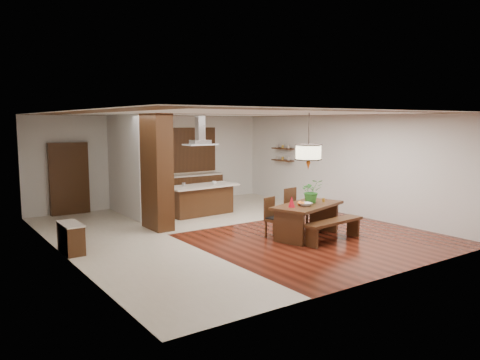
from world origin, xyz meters
TOP-DOWN VIEW (x-y plane):
  - room_shell at (0.00, 0.00)m, footprint 9.00×9.04m
  - tile_hallway at (-2.75, 0.00)m, footprint 2.50×9.00m
  - tile_kitchen at (1.25, 2.50)m, footprint 5.50×4.00m
  - soffit_band at (0.00, 0.00)m, footprint 8.00×9.00m
  - partition_pier at (-1.40, 1.20)m, footprint 0.45×1.00m
  - partition_stub at (-1.40, 3.30)m, footprint 0.18×2.40m
  - hallway_console at (-3.81, 0.20)m, footprint 0.37×0.88m
  - hallway_doorway at (-2.70, 4.40)m, footprint 1.10×0.20m
  - rear_counter at (1.00, 4.20)m, footprint 2.60×0.62m
  - kitchen_window at (1.00, 4.46)m, footprint 2.60×0.08m
  - shelf_lower at (3.87, 2.60)m, footprint 0.26×0.90m
  - shelf_upper at (3.87, 2.60)m, footprint 0.26×0.90m
  - dining_table at (1.13, -1.57)m, footprint 2.07×1.45m
  - dining_bench at (1.34, -2.22)m, footprint 1.76×0.57m
  - dining_chair_left at (0.52, -1.16)m, footprint 0.51×0.51m
  - dining_chair_right at (1.41, -0.88)m, footprint 0.54×0.54m
  - pendant_lantern at (1.13, -1.57)m, footprint 0.64×0.64m
  - foliage_plant at (1.34, -1.48)m, footprint 0.64×0.61m
  - fruit_bowl at (0.93, -1.71)m, footprint 0.37×0.37m
  - napkin_cone at (0.57, -1.65)m, footprint 0.17×0.17m
  - gold_ornament at (1.68, -1.54)m, footprint 0.08×0.08m
  - kitchen_island at (0.40, 2.12)m, footprint 2.18×1.06m
  - range_hood at (0.40, 2.13)m, footprint 0.90×0.55m
  - island_cup at (0.79, 2.02)m, footprint 0.14×0.14m
  - microwave at (0.21, 4.19)m, footprint 0.57×0.43m

SIDE VIEW (x-z plane):
  - tile_hallway at x=-2.75m, z-range 0.00..0.01m
  - tile_kitchen at x=1.25m, z-range 0.00..0.01m
  - dining_bench at x=1.34m, z-range 0.00..0.49m
  - hallway_console at x=-3.81m, z-range 0.00..0.63m
  - kitchen_island at x=0.40m, z-range 0.01..0.89m
  - dining_chair_left at x=0.52m, z-range 0.00..0.93m
  - rear_counter at x=1.00m, z-range 0.00..0.95m
  - dining_chair_right at x=1.41m, z-range 0.00..1.04m
  - dining_table at x=1.13m, z-range 0.18..0.97m
  - fruit_bowl at x=0.93m, z-range 0.78..0.86m
  - gold_ornament at x=1.68m, z-range 0.78..0.87m
  - napkin_cone at x=0.57m, z-range 0.78..1.03m
  - island_cup at x=0.79m, z-range 0.88..0.98m
  - hallway_doorway at x=-2.70m, z-range 0.00..2.10m
  - foliage_plant at x=1.34m, z-range 0.78..1.35m
  - microwave at x=0.21m, z-range 0.95..1.23m
  - shelf_lower at x=3.87m, z-range 1.38..1.42m
  - partition_pier at x=-1.40m, z-range 0.00..2.90m
  - partition_stub at x=-1.40m, z-range 0.00..2.90m
  - kitchen_window at x=1.00m, z-range 1.00..2.50m
  - shelf_upper at x=3.87m, z-range 1.78..1.82m
  - room_shell at x=0.00m, z-range 0.60..3.52m
  - pendant_lantern at x=1.13m, z-range 1.59..2.90m
  - range_hood at x=0.40m, z-range 2.03..2.90m
  - soffit_band at x=0.00m, z-range 2.88..2.89m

